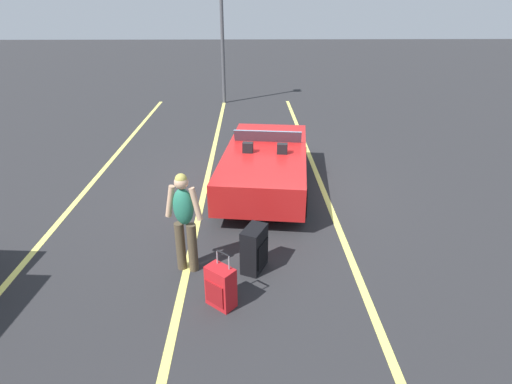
{
  "coord_description": "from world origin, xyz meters",
  "views": [
    {
      "loc": [
        -8.55,
        0.38,
        3.91
      ],
      "look_at": [
        -1.78,
        0.25,
        0.75
      ],
      "focal_mm": 28.82,
      "sensor_mm": 36.0,
      "label": 1
    }
  ],
  "objects_px": {
    "traveler_person": "(184,218)",
    "parking_lamp_post": "(222,28)",
    "suitcase_large_black": "(254,249)",
    "suitcase_medium_bright": "(221,287)",
    "convertible_car": "(266,161)"
  },
  "relations": [
    {
      "from": "convertible_car",
      "to": "suitcase_medium_bright",
      "type": "xyz_separation_m",
      "value": [
        -4.15,
        0.81,
        -0.28
      ]
    },
    {
      "from": "suitcase_large_black",
      "to": "parking_lamp_post",
      "type": "height_order",
      "value": "parking_lamp_post"
    },
    {
      "from": "convertible_car",
      "to": "suitcase_medium_bright",
      "type": "height_order",
      "value": "convertible_car"
    },
    {
      "from": "traveler_person",
      "to": "parking_lamp_post",
      "type": "relative_size",
      "value": 0.33
    },
    {
      "from": "parking_lamp_post",
      "to": "traveler_person",
      "type": "bearing_deg",
      "value": -179.96
    },
    {
      "from": "suitcase_medium_bright",
      "to": "traveler_person",
      "type": "distance_m",
      "value": 1.22
    },
    {
      "from": "convertible_car",
      "to": "suitcase_large_black",
      "type": "distance_m",
      "value": 3.32
    },
    {
      "from": "convertible_car",
      "to": "traveler_person",
      "type": "bearing_deg",
      "value": 164.05
    },
    {
      "from": "suitcase_large_black",
      "to": "parking_lamp_post",
      "type": "distance_m",
      "value": 12.2
    },
    {
      "from": "suitcase_large_black",
      "to": "suitcase_medium_bright",
      "type": "height_order",
      "value": "suitcase_medium_bright"
    },
    {
      "from": "suitcase_large_black",
      "to": "parking_lamp_post",
      "type": "bearing_deg",
      "value": 119.75
    },
    {
      "from": "suitcase_medium_bright",
      "to": "parking_lamp_post",
      "type": "relative_size",
      "value": 0.17
    },
    {
      "from": "traveler_person",
      "to": "parking_lamp_post",
      "type": "height_order",
      "value": "parking_lamp_post"
    },
    {
      "from": "convertible_car",
      "to": "traveler_person",
      "type": "distance_m",
      "value": 3.57
    },
    {
      "from": "suitcase_medium_bright",
      "to": "suitcase_large_black",
      "type": "bearing_deg",
      "value": -169.35
    }
  ]
}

